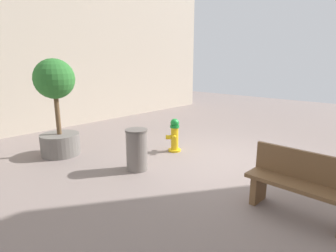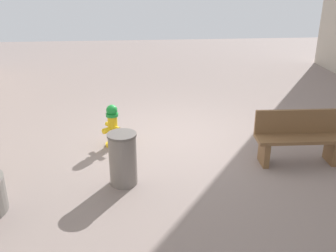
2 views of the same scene
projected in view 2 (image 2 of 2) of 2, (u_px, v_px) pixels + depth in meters
ground_plane at (177, 137)px, 7.94m from camera, size 23.40×23.40×0.00m
fire_hydrant at (112, 126)px, 7.41m from camera, size 0.37×0.37×0.85m
bench_near at (298, 136)px, 6.77m from camera, size 1.54×0.48×0.95m
trash_bin at (123, 159)px, 6.08m from camera, size 0.46×0.46×0.88m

